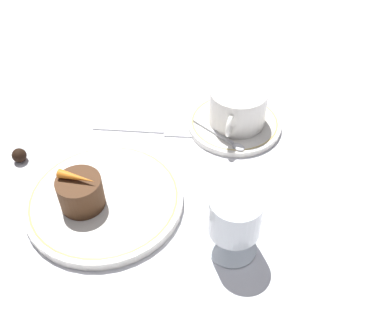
% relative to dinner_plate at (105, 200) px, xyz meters
% --- Properties ---
extents(ground_plane, '(3.00, 3.00, 0.00)m').
position_rel_dinner_plate_xyz_m(ground_plane, '(0.01, 0.04, -0.01)').
color(ground_plane, white).
extents(dinner_plate, '(0.23, 0.23, 0.01)m').
position_rel_dinner_plate_xyz_m(dinner_plate, '(0.00, 0.00, 0.00)').
color(dinner_plate, white).
rests_on(dinner_plate, ground_plane).
extents(saucer, '(0.16, 0.16, 0.01)m').
position_rel_dinner_plate_xyz_m(saucer, '(-0.22, 0.14, -0.00)').
color(saucer, white).
rests_on(saucer, ground_plane).
extents(coffee_cup, '(0.12, 0.09, 0.06)m').
position_rel_dinner_plate_xyz_m(coffee_cup, '(-0.23, 0.14, 0.03)').
color(coffee_cup, white).
rests_on(coffee_cup, saucer).
extents(spoon, '(0.06, 0.10, 0.00)m').
position_rel_dinner_plate_xyz_m(spoon, '(-0.18, 0.13, 0.00)').
color(spoon, silver).
rests_on(spoon, saucer).
extents(wine_glass, '(0.07, 0.07, 0.10)m').
position_rel_dinner_plate_xyz_m(wine_glass, '(0.02, 0.19, 0.05)').
color(wine_glass, silver).
rests_on(wine_glass, ground_plane).
extents(fork, '(0.05, 0.17, 0.01)m').
position_rel_dinner_plate_xyz_m(fork, '(-0.17, 0.01, -0.01)').
color(fork, silver).
rests_on(fork, ground_plane).
extents(dessert_cake, '(0.06, 0.06, 0.05)m').
position_rel_dinner_plate_xyz_m(dessert_cake, '(0.02, -0.02, 0.03)').
color(dessert_cake, '#4C2D19').
rests_on(dessert_cake, dinner_plate).
extents(carrot_garnish, '(0.01, 0.05, 0.01)m').
position_rel_dinner_plate_xyz_m(carrot_garnish, '(0.02, -0.02, 0.06)').
color(carrot_garnish, orange).
rests_on(carrot_garnish, dessert_cake).
extents(chocolate_truffle, '(0.02, 0.02, 0.02)m').
position_rel_dinner_plate_xyz_m(chocolate_truffle, '(-0.04, -0.17, 0.00)').
color(chocolate_truffle, black).
rests_on(chocolate_truffle, ground_plane).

